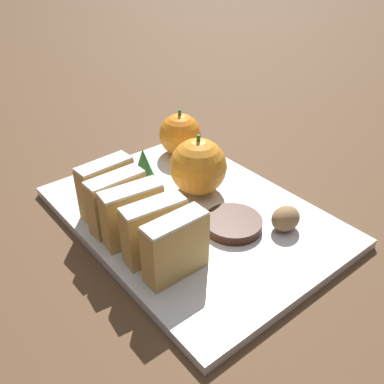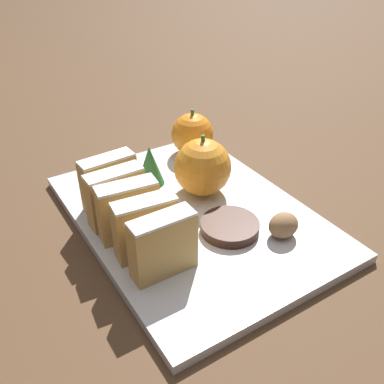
{
  "view_description": "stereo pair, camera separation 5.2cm",
  "coord_description": "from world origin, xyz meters",
  "px_view_note": "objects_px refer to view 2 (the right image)",
  "views": [
    {
      "loc": [
        -0.28,
        -0.34,
        0.33
      ],
      "look_at": [
        0.0,
        0.0,
        0.04
      ],
      "focal_mm": 40.0,
      "sensor_mm": 36.0,
      "label": 1
    },
    {
      "loc": [
        -0.23,
        -0.37,
        0.33
      ],
      "look_at": [
        0.0,
        0.0,
        0.04
      ],
      "focal_mm": 40.0,
      "sensor_mm": 36.0,
      "label": 2
    }
  ],
  "objects_px": {
    "orange_near": "(203,167)",
    "walnut": "(283,225)",
    "orange_far": "(192,134)",
    "chocolate_cookie": "(230,226)"
  },
  "relations": [
    {
      "from": "orange_near",
      "to": "walnut",
      "type": "relative_size",
      "value": 2.28
    },
    {
      "from": "orange_far",
      "to": "walnut",
      "type": "xyz_separation_m",
      "value": [
        -0.02,
        -0.23,
        -0.02
      ]
    },
    {
      "from": "orange_far",
      "to": "chocolate_cookie",
      "type": "bearing_deg",
      "value": -109.57
    },
    {
      "from": "orange_near",
      "to": "chocolate_cookie",
      "type": "height_order",
      "value": "orange_near"
    },
    {
      "from": "chocolate_cookie",
      "to": "orange_far",
      "type": "bearing_deg",
      "value": 70.43
    },
    {
      "from": "orange_far",
      "to": "walnut",
      "type": "relative_size",
      "value": 1.98
    },
    {
      "from": "orange_far",
      "to": "walnut",
      "type": "bearing_deg",
      "value": -95.18
    },
    {
      "from": "orange_near",
      "to": "chocolate_cookie",
      "type": "relative_size",
      "value": 1.2
    },
    {
      "from": "orange_far",
      "to": "chocolate_cookie",
      "type": "distance_m",
      "value": 0.2
    },
    {
      "from": "orange_near",
      "to": "orange_far",
      "type": "relative_size",
      "value": 1.15
    }
  ]
}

